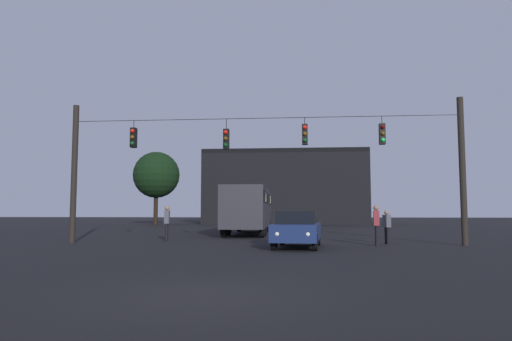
{
  "coord_description": "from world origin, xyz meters",
  "views": [
    {
      "loc": [
        1.75,
        -8.55,
        1.52
      ],
      "look_at": [
        -0.48,
        15.85,
        3.63
      ],
      "focal_mm": 33.08,
      "sensor_mm": 36.0,
      "label": 1
    }
  ],
  "objects": [
    {
      "name": "pedestrian_crossing_center",
      "position": [
        5.13,
        12.67,
        1.02
      ],
      "size": [
        0.27,
        0.38,
        1.78
      ],
      "color": "black",
      "rests_on": "ground"
    },
    {
      "name": "pedestrian_crossing_right",
      "position": [
        -4.94,
        14.94,
        1.03
      ],
      "size": [
        0.28,
        0.39,
        1.79
      ],
      "color": "black",
      "rests_on": "ground"
    },
    {
      "name": "tree_left_silhouette",
      "position": [
        -13.93,
        42.06,
        5.5
      ],
      "size": [
        5.09,
        5.09,
        8.06
      ],
      "color": "black",
      "rests_on": "ground"
    },
    {
      "name": "corner_building",
      "position": [
        0.12,
        49.51,
        4.36
      ],
      "size": [
        19.23,
        9.4,
        8.72
      ],
      "color": "black",
      "rests_on": "ground"
    },
    {
      "name": "pedestrian_crossing_left",
      "position": [
        5.81,
        13.94,
        0.87
      ],
      "size": [
        0.35,
        0.42,
        1.56
      ],
      "color": "black",
      "rests_on": "ground"
    },
    {
      "name": "city_bus",
      "position": [
        -1.57,
        22.79,
        1.87
      ],
      "size": [
        2.7,
        11.04,
        3.0
      ],
      "color": "#2D2D33",
      "rests_on": "ground"
    },
    {
      "name": "car_near_right",
      "position": [
        1.66,
        11.38,
        0.8
      ],
      "size": [
        2.14,
        4.45,
        1.52
      ],
      "color": "navy",
      "rests_on": "ground"
    },
    {
      "name": "ground_plane",
      "position": [
        0.0,
        24.5,
        0.0
      ],
      "size": [
        168.0,
        168.0,
        0.0
      ],
      "primitive_type": "plane",
      "color": "black",
      "rests_on": "ground"
    },
    {
      "name": "overhead_signal_span",
      "position": [
        -0.01,
        13.15,
        3.82
      ],
      "size": [
        18.35,
        0.44,
        6.66
      ],
      "color": "black",
      "rests_on": "ground"
    }
  ]
}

